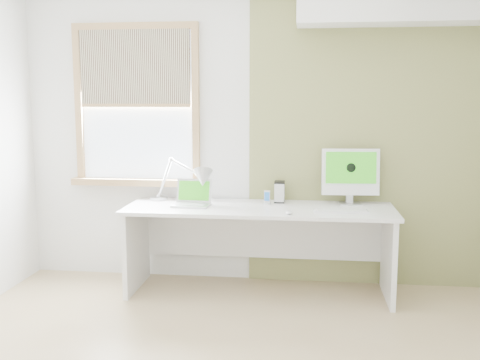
# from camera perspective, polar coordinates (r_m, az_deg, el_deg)

# --- Properties ---
(room) EXTENTS (4.04, 3.54, 2.64)m
(room) POSITION_cam_1_polar(r_m,az_deg,el_deg) (3.11, -2.32, 2.66)
(room) COLOR tan
(room) RESTS_ON ground
(accent_wall) EXTENTS (2.00, 0.02, 2.60)m
(accent_wall) POSITION_cam_1_polar(r_m,az_deg,el_deg) (4.84, 12.89, 4.50)
(accent_wall) COLOR olive
(accent_wall) RESTS_ON room
(window) EXTENTS (1.20, 0.14, 1.42)m
(window) POSITION_cam_1_polar(r_m,az_deg,el_deg) (5.00, -10.61, 7.50)
(window) COLOR #99764A
(window) RESTS_ON room
(desk) EXTENTS (2.20, 0.70, 0.73)m
(desk) POSITION_cam_1_polar(r_m,az_deg,el_deg) (4.64, 2.05, -5.01)
(desk) COLOR white
(desk) RESTS_ON room
(desk_lamp) EXTENTS (0.63, 0.39, 0.38)m
(desk_lamp) POSITION_cam_1_polar(r_m,az_deg,el_deg) (4.67, -4.75, -0.03)
(desk_lamp) COLOR silver
(desk_lamp) RESTS_ON desk
(laptop) EXTENTS (0.31, 0.25, 0.21)m
(laptop) POSITION_cam_1_polar(r_m,az_deg,el_deg) (4.63, -4.93, -1.95)
(laptop) COLOR silver
(laptop) RESTS_ON desk
(phone_dock) EXTENTS (0.08, 0.08, 0.12)m
(phone_dock) POSITION_cam_1_polar(r_m,az_deg,el_deg) (4.65, 2.80, -2.12)
(phone_dock) COLOR silver
(phone_dock) RESTS_ON desk
(external_drive) EXTENTS (0.09, 0.14, 0.18)m
(external_drive) POSITION_cam_1_polar(r_m,az_deg,el_deg) (4.75, 4.09, -1.22)
(external_drive) COLOR silver
(external_drive) RESTS_ON desk
(imac) EXTENTS (0.48, 0.17, 0.47)m
(imac) POSITION_cam_1_polar(r_m,az_deg,el_deg) (4.72, 11.30, 0.70)
(imac) COLOR silver
(imac) RESTS_ON desk
(keyboard) EXTENTS (0.42, 0.13, 0.02)m
(keyboard) POSITION_cam_1_polar(r_m,az_deg,el_deg) (4.40, 10.36, -3.16)
(keyboard) COLOR white
(keyboard) RESTS_ON desk
(mouse) EXTENTS (0.07, 0.10, 0.03)m
(mouse) POSITION_cam_1_polar(r_m,az_deg,el_deg) (4.28, 5.04, -3.34)
(mouse) COLOR white
(mouse) RESTS_ON desk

